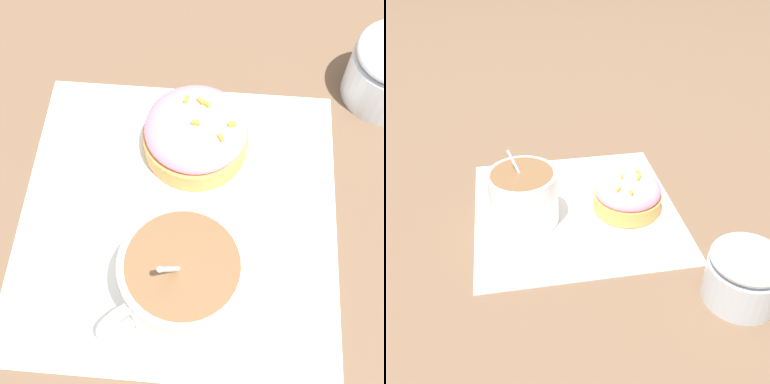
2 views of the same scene
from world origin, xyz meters
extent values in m
plane|color=brown|center=(0.00, 0.00, 0.00)|extent=(3.00, 3.00, 0.00)
cube|color=white|center=(0.00, 0.00, 0.00)|extent=(0.28, 0.28, 0.00)
cylinder|color=white|center=(-0.07, -0.01, 0.04)|extent=(0.09, 0.09, 0.07)
cylinder|color=brown|center=(-0.07, -0.01, 0.07)|extent=(0.08, 0.08, 0.01)
torus|color=white|center=(-0.11, 0.03, 0.04)|extent=(0.04, 0.04, 0.04)
ellipsoid|color=silver|center=(-0.09, 0.01, 0.01)|extent=(0.03, 0.03, 0.01)
cylinder|color=silver|center=(-0.07, -0.01, 0.06)|extent=(0.04, 0.03, 0.09)
cylinder|color=#D19347|center=(0.07, -0.01, 0.01)|extent=(0.10, 0.10, 0.02)
ellipsoid|color=pink|center=(0.07, -0.01, 0.03)|extent=(0.09, 0.09, 0.04)
cube|color=yellow|center=(0.09, -0.01, 0.06)|extent=(0.01, 0.01, 0.00)
cube|color=yellow|center=(0.08, -0.02, 0.06)|extent=(0.01, 0.01, 0.00)
cube|color=yellow|center=(0.05, -0.03, 0.05)|extent=(0.01, 0.01, 0.00)
cube|color=yellow|center=(0.09, 0.00, 0.05)|extent=(0.01, 0.00, 0.00)
cube|color=yellow|center=(0.06, -0.01, 0.06)|extent=(0.00, 0.01, 0.00)
cube|color=yellow|center=(0.07, -0.04, 0.05)|extent=(0.01, 0.01, 0.00)
cylinder|color=silver|center=(0.15, -0.19, 0.02)|extent=(0.08, 0.08, 0.05)
ellipsoid|color=silver|center=(0.15, -0.19, 0.06)|extent=(0.08, 0.08, 0.03)
camera|label=1|loc=(-0.20, -0.03, 0.43)|focal=50.00mm
camera|label=2|loc=(-0.08, -0.50, 0.39)|focal=42.00mm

